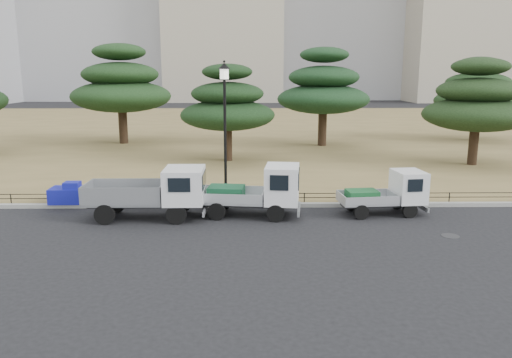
{
  "coord_description": "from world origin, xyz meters",
  "views": [
    {
      "loc": [
        -0.27,
        -17.1,
        5.37
      ],
      "look_at": [
        0.0,
        2.0,
        1.3
      ],
      "focal_mm": 35.0,
      "sensor_mm": 36.0,
      "label": 1
    }
  ],
  "objects_px": {
    "truck_kei_front": "(258,191)",
    "street_lamp": "(225,110)",
    "truck_large": "(153,191)",
    "truck_kei_rear": "(388,193)",
    "tarp_pile": "(68,194)"
  },
  "relations": [
    {
      "from": "truck_large",
      "to": "street_lamp",
      "type": "bearing_deg",
      "value": 34.76
    },
    {
      "from": "street_lamp",
      "to": "tarp_pile",
      "type": "xyz_separation_m",
      "value": [
        -6.49,
        -0.01,
        -3.44
      ]
    },
    {
      "from": "truck_large",
      "to": "street_lamp",
      "type": "height_order",
      "value": "street_lamp"
    },
    {
      "from": "tarp_pile",
      "to": "truck_large",
      "type": "bearing_deg",
      "value": -25.32
    },
    {
      "from": "truck_kei_rear",
      "to": "street_lamp",
      "type": "distance_m",
      "value": 7.19
    },
    {
      "from": "truck_large",
      "to": "street_lamp",
      "type": "xyz_separation_m",
      "value": [
        2.63,
        1.84,
        2.88
      ]
    },
    {
      "from": "truck_large",
      "to": "truck_kei_front",
      "type": "xyz_separation_m",
      "value": [
        3.92,
        0.26,
        -0.08
      ]
    },
    {
      "from": "truck_large",
      "to": "tarp_pile",
      "type": "height_order",
      "value": "truck_large"
    },
    {
      "from": "truck_kei_rear",
      "to": "tarp_pile",
      "type": "xyz_separation_m",
      "value": [
        -12.82,
        1.38,
        -0.34
      ]
    },
    {
      "from": "street_lamp",
      "to": "truck_kei_rear",
      "type": "bearing_deg",
      "value": -12.35
    },
    {
      "from": "truck_kei_front",
      "to": "tarp_pile",
      "type": "bearing_deg",
      "value": 175.68
    },
    {
      "from": "truck_kei_front",
      "to": "street_lamp",
      "type": "xyz_separation_m",
      "value": [
        -1.3,
        1.57,
        2.96
      ]
    },
    {
      "from": "truck_large",
      "to": "tarp_pile",
      "type": "bearing_deg",
      "value": 154.49
    },
    {
      "from": "truck_large",
      "to": "truck_kei_front",
      "type": "distance_m",
      "value": 3.93
    },
    {
      "from": "tarp_pile",
      "to": "truck_kei_rear",
      "type": "bearing_deg",
      "value": -6.12
    }
  ]
}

